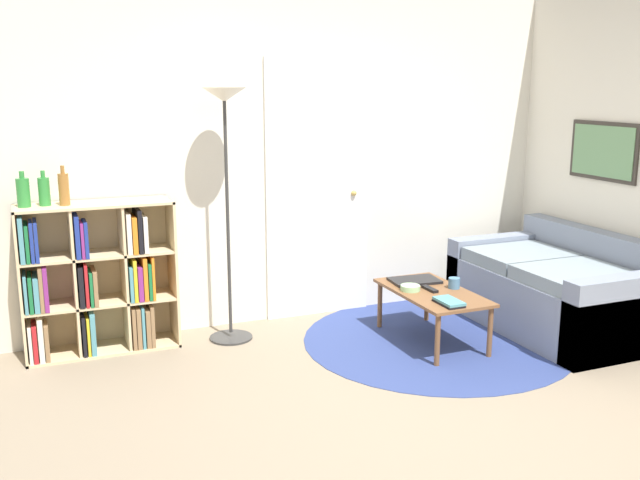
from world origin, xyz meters
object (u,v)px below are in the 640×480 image
Objects in this scene: bookshelf at (95,281)px; bowl at (410,288)px; couch at (559,292)px; cup at (454,283)px; bottle_right at (64,189)px; floor_lamp at (225,138)px; bottle_left at (23,192)px; coffee_table at (432,296)px; laptop at (415,280)px; bottle_middle at (44,191)px.

bookshelf is 7.44× the size of bowl.
couch is 0.90m from cup.
bottle_right is at bearing 164.04° from bowl.
floor_lamp reaches higher than cup.
floor_lamp is (0.92, -0.13, 0.96)m from bookshelf.
coffee_table is at bearing -15.74° from bottle_left.
couch is at bearing -5.18° from coffee_table.
bottle_right reaches higher than bookshelf.
bottle_left is at bearing 174.17° from floor_lamp.
bookshelf is at bearing 167.87° from laptop.
bottle_right is at bearing 163.38° from coffee_table.
bottle_middle is at bearing 166.68° from couch.
bottle_middle is at bearing 168.90° from laptop.
bookshelf reaches higher than cup.
couch is at bearing -18.43° from laptop.
laptop is at bearing 161.57° from couch.
laptop is (-1.06, 0.35, 0.11)m from couch.
laptop is at bearing -14.93° from floor_lamp.
bottle_right is at bearing 169.17° from laptop.
bottle_left is (-2.66, 0.75, 0.81)m from coffee_table.
bookshelf reaches higher than bowl.
bottle_left reaches higher than bowl.
cup is at bearing -22.15° from floor_lamp.
coffee_table is 2.76m from bottle_middle.
bottle_middle is (-3.59, 0.85, 0.86)m from couch.
bookshelf reaches higher than laptop.
bookshelf is 4.51× the size of bottle_middle.
cup is 0.36× the size of bottle_middle.
bookshelf is 0.68× the size of couch.
bottle_left is (-2.83, 0.75, 0.73)m from cup.
bowl is 0.53× the size of bottle_right.
bottle_right reaches higher than cup.
bookshelf is at bearing -2.52° from bottle_middle.
bottle_right reaches higher than bottle_left.
bookshelf reaches higher than couch.
bookshelf is 3.97× the size of bottle_right.
bookshelf is at bearing 162.98° from cup.
bookshelf is 0.67m from bottle_right.
bottle_left is at bearing 164.91° from bowl.
floor_lamp is 1.12m from bottle_right.
couch is 1.23m from bowl.
floor_lamp is 21.84× the size of cup.
bookshelf is 1.33m from floor_lamp.
coffee_table is 0.26m from laptop.
cup reaches higher than coffee_table.
bottle_middle is at bearing 164.02° from bowl.
bottle_right is (0.25, -0.03, 0.01)m from bottle_left.
couch is (3.31, -0.84, -0.23)m from bookshelf.
bottle_left is at bearing 169.54° from laptop.
bottle_left is 0.89× the size of bottle_right.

